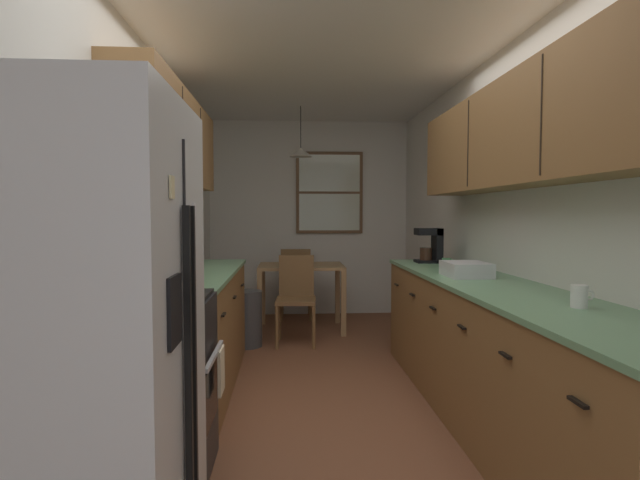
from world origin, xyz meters
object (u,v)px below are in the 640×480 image
(refrigerator, at_px, (87,352))
(stove_range, at_px, (145,388))
(dining_table, at_px, (301,276))
(mug_by_coffeemaker, at_px, (580,296))
(trash_bin, at_px, (247,319))
(storage_canister, at_px, (169,269))
(table_serving_bowl, at_px, (304,262))
(dish_rack, at_px, (466,269))
(mug_spare, at_px, (447,264))
(microwave_over_range, at_px, (116,142))
(dining_chair_near, at_px, (296,295))
(dining_chair_far, at_px, (296,280))
(coffee_maker, at_px, (432,245))

(refrigerator, distance_m, stove_range, 0.84)
(dining_table, distance_m, mug_by_coffeemaker, 3.66)
(refrigerator, height_order, trash_bin, refrigerator)
(stove_range, bearing_deg, dining_table, 74.79)
(trash_bin, relative_size, storage_canister, 2.70)
(table_serving_bowl, bearing_deg, trash_bin, -129.31)
(dish_rack, distance_m, table_serving_bowl, 2.59)
(dining_table, bearing_deg, table_serving_bowl, 61.89)
(stove_range, distance_m, mug_spare, 2.36)
(microwave_over_range, relative_size, dining_chair_near, 0.67)
(dining_chair_far, bearing_deg, dish_rack, -68.37)
(refrigerator, relative_size, microwave_over_range, 2.87)
(refrigerator, bearing_deg, dining_table, 77.94)
(storage_canister, distance_m, mug_by_coffeemaker, 2.22)
(dining_chair_far, relative_size, trash_bin, 1.60)
(refrigerator, relative_size, stove_range, 1.57)
(stove_range, distance_m, storage_canister, 0.77)
(dining_chair_far, height_order, table_serving_bowl, dining_chair_far)
(microwave_over_range, height_order, dining_chair_far, microwave_over_range)
(dining_chair_far, distance_m, storage_canister, 3.31)
(dish_rack, bearing_deg, stove_range, -155.84)
(mug_by_coffeemaker, relative_size, mug_spare, 1.03)
(mug_by_coffeemaker, bearing_deg, refrigerator, -167.10)
(stove_range, height_order, storage_canister, storage_canister)
(dining_chair_far, relative_size, coffee_maker, 2.94)
(stove_range, height_order, dish_rack, stove_range)
(dining_chair_near, distance_m, table_serving_bowl, 0.69)
(trash_bin, distance_m, mug_by_coffeemaker, 3.35)
(dish_rack, relative_size, table_serving_bowl, 1.55)
(dining_chair_near, relative_size, dining_chair_far, 1.00)
(microwave_over_range, bearing_deg, dish_rack, 22.97)
(trash_bin, bearing_deg, mug_spare, -36.78)
(coffee_maker, xyz_separation_m, table_serving_bowl, (-1.10, 1.38, -0.28))
(stove_range, bearing_deg, microwave_over_range, 179.97)
(coffee_maker, height_order, mug_spare, coffee_maker)
(refrigerator, xyz_separation_m, dish_rack, (1.92, 1.61, 0.09))
(trash_bin, bearing_deg, dining_chair_near, 12.61)
(coffee_maker, relative_size, dish_rack, 0.90)
(dining_chair_far, bearing_deg, microwave_over_range, -103.91)
(dining_table, height_order, table_serving_bowl, table_serving_bowl)
(stove_range, xyz_separation_m, storage_canister, (-0.01, 0.56, 0.53))
(dining_chair_near, height_order, trash_bin, dining_chair_near)
(stove_range, height_order, table_serving_bowl, stove_range)
(dining_table, bearing_deg, microwave_over_range, -107.10)
(microwave_over_range, height_order, coffee_maker, microwave_over_range)
(storage_canister, height_order, coffee_maker, coffee_maker)
(trash_bin, height_order, mug_spare, mug_spare)
(mug_spare, bearing_deg, dining_table, 119.53)
(dish_rack, bearing_deg, trash_bin, 135.41)
(refrigerator, xyz_separation_m, stove_range, (-0.03, 0.74, -0.39))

